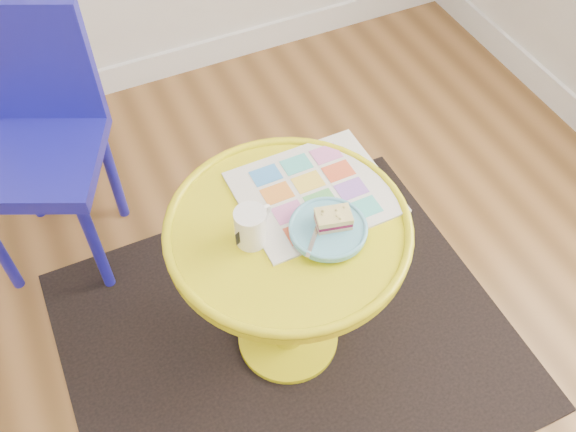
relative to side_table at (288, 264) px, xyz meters
name	(u,v)px	position (x,y,z in m)	size (l,w,h in m)	color
rug	(288,339)	(0.00, 0.00, -0.40)	(1.30, 1.10, 0.01)	black
side_table	(288,264)	(0.00, 0.00, 0.00)	(0.59, 0.59, 0.56)	yellow
chair	(35,130)	(-0.49, 0.69, 0.08)	(0.49, 0.49, 0.84)	#1B19A4
newspaper	(314,192)	(0.10, 0.07, 0.16)	(0.37, 0.31, 0.01)	silver
mug	(251,225)	(-0.09, 0.00, 0.21)	(0.10, 0.07, 0.10)	white
plate	(328,229)	(0.08, -0.06, 0.18)	(0.18, 0.18, 0.02)	#61B2CD
cake_slice	(333,219)	(0.09, -0.06, 0.20)	(0.09, 0.07, 0.04)	#D3BC8C
fork	(316,231)	(0.04, -0.06, 0.19)	(0.11, 0.12, 0.00)	silver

